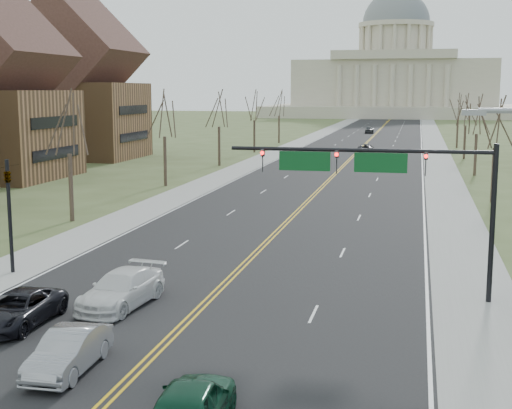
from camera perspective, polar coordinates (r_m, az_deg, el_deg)
The scene contains 27 objects.
ground at distance 23.35m, azimuth -11.82°, elevation -15.12°, with size 600.00×600.00×0.00m, color #435028.
road at distance 129.95m, azimuth 8.76°, elevation 4.83°, with size 20.00×380.00×0.01m, color black.
cross_road at distance 28.50m, azimuth -6.74°, elevation -10.42°, with size 120.00×14.00×0.01m, color black.
sidewalk_left at distance 131.33m, azimuth 3.52°, elevation 4.97°, with size 4.00×380.00×0.03m, color gray.
sidewalk_right at distance 129.66m, azimuth 14.08°, elevation 4.66°, with size 4.00×380.00×0.03m, color gray.
center_line at distance 129.95m, azimuth 8.76°, elevation 4.84°, with size 0.42×380.00×0.01m, color gold.
edge_line_left at distance 131.00m, azimuth 4.47°, elevation 4.95°, with size 0.15×380.00×0.01m, color silver.
edge_line_right at distance 129.63m, azimuth 13.10°, elevation 4.70°, with size 0.15×380.00×0.01m, color silver.
capitol at distance 269.38m, azimuth 11.02°, elevation 9.97°, with size 90.00×60.00×50.00m.
signal_mast at distance 33.03m, azimuth 9.82°, elevation 2.47°, with size 12.12×0.44×7.20m.
signal_left at distance 39.15m, azimuth -19.15°, elevation 0.10°, with size 0.32×0.36×6.00m.
tree_l_0 at distance 53.36m, azimuth -14.78°, elevation 6.07°, with size 3.96×3.96×9.00m.
tree_r_1 at distance 63.67m, azimuth 18.64°, elevation 5.99°, with size 3.74×3.74×8.50m.
tree_l_1 at distance 71.68m, azimuth -7.36°, elevation 7.00°, with size 3.96×3.96×9.00m.
tree_r_2 at distance 83.58m, azimuth 17.28°, elevation 6.69°, with size 3.74×3.74×8.50m.
tree_l_2 at distance 90.72m, azimuth -2.98°, elevation 7.50°, with size 3.96×3.96×9.00m.
tree_r_3 at distance 103.52m, azimuth 16.45°, elevation 7.13°, with size 3.74×3.74×8.50m.
tree_l_3 at distance 110.09m, azimuth -0.13°, elevation 7.80°, with size 3.96×3.96×9.00m.
tree_r_4 at distance 123.48m, azimuth 15.89°, elevation 7.42°, with size 3.74×3.74×8.50m.
tree_l_4 at distance 129.66m, azimuth 1.86°, elevation 7.99°, with size 3.96×3.96×9.00m.
bldg_left_far at distance 104.50m, azimuth -14.18°, elevation 8.88°, with size 17.10×14.28×23.25m.
car_nb_inner_lead at distance 20.67m, azimuth -5.24°, elevation -15.76°, with size 1.94×4.82×1.64m, color #0D3A25.
car_sb_inner_lead at distance 25.57m, azimuth -14.76°, elevation -11.28°, with size 1.52×4.35×1.43m, color gray.
car_sb_outer_lead at distance 30.89m, azimuth -18.53°, elevation -7.93°, with size 2.30×4.98×1.38m, color black.
car_sb_inner_second at distance 32.36m, azimuth -10.71°, elevation -6.67°, with size 2.20×5.40×1.57m, color white.
car_far_nb at distance 109.73m, azimuth 8.76°, elevation 4.45°, with size 2.42×5.26×1.46m, color black.
car_far_sb at distance 161.75m, azimuth 9.06°, elevation 5.94°, with size 1.90×4.72×1.61m, color #414448.
Camera 1 is at (9.11, -19.28, 9.52)m, focal length 50.00 mm.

